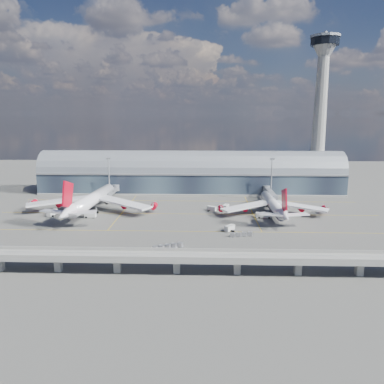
{
  "coord_description": "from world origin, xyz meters",
  "views": [
    {
      "loc": [
        8.87,
        -171.5,
        52.09
      ],
      "look_at": [
        2.9,
        10.0,
        14.0
      ],
      "focal_mm": 35.0,
      "sensor_mm": 36.0,
      "label": 1
    }
  ],
  "objects_px": {
    "airliner_right": "(274,206)",
    "cargo_train_0": "(92,253)",
    "floodlight_mast_left": "(109,177)",
    "service_truck_1": "(90,215)",
    "service_truck_4": "(226,207)",
    "service_truck_2": "(264,215)",
    "floodlight_mast_right": "(271,178)",
    "airliner_left": "(91,200)",
    "service_truck_0": "(52,213)",
    "cargo_train_1": "(168,247)",
    "service_truck_5": "(212,209)",
    "cargo_train_2": "(241,234)",
    "service_truck_3": "(230,228)",
    "control_tower": "(320,114)"
  },
  "relations": [
    {
      "from": "service_truck_3",
      "to": "cargo_train_1",
      "type": "xyz_separation_m",
      "value": [
        -25.86,
        -23.62,
        -0.46
      ]
    },
    {
      "from": "service_truck_2",
      "to": "control_tower",
      "type": "bearing_deg",
      "value": -32.53
    },
    {
      "from": "service_truck_2",
      "to": "service_truck_3",
      "type": "distance_m",
      "value": 29.08
    },
    {
      "from": "floodlight_mast_right",
      "to": "service_truck_5",
      "type": "xyz_separation_m",
      "value": [
        -36.87,
        -28.1,
        -12.35
      ]
    },
    {
      "from": "service_truck_1",
      "to": "service_truck_4",
      "type": "relative_size",
      "value": 1.01
    },
    {
      "from": "floodlight_mast_right",
      "to": "airliner_right",
      "type": "height_order",
      "value": "floodlight_mast_right"
    },
    {
      "from": "cargo_train_1",
      "to": "service_truck_2",
      "type": "bearing_deg",
      "value": -19.74
    },
    {
      "from": "service_truck_1",
      "to": "cargo_train_0",
      "type": "relative_size",
      "value": 0.76
    },
    {
      "from": "service_truck_4",
      "to": "service_truck_5",
      "type": "xyz_separation_m",
      "value": [
        -7.74,
        -2.07,
        -0.22
      ]
    },
    {
      "from": "airliner_right",
      "to": "service_truck_2",
      "type": "bearing_deg",
      "value": -133.81
    },
    {
      "from": "floodlight_mast_left",
      "to": "airliner_right",
      "type": "bearing_deg",
      "value": -20.25
    },
    {
      "from": "control_tower",
      "to": "floodlight_mast_right",
      "type": "xyz_separation_m",
      "value": [
        -35.0,
        -28.0,
        -38.0
      ]
    },
    {
      "from": "airliner_right",
      "to": "cargo_train_2",
      "type": "distance_m",
      "value": 41.63
    },
    {
      "from": "airliner_right",
      "to": "cargo_train_2",
      "type": "height_order",
      "value": "airliner_right"
    },
    {
      "from": "service_truck_5",
      "to": "airliner_left",
      "type": "bearing_deg",
      "value": 125.69
    },
    {
      "from": "floodlight_mast_left",
      "to": "service_truck_2",
      "type": "xyz_separation_m",
      "value": [
        89.43,
        -41.64,
        -12.13
      ]
    },
    {
      "from": "floodlight_mast_left",
      "to": "airliner_left",
      "type": "height_order",
      "value": "floodlight_mast_left"
    },
    {
      "from": "airliner_right",
      "to": "cargo_train_0",
      "type": "bearing_deg",
      "value": -144.01
    },
    {
      "from": "service_truck_3",
      "to": "cargo_train_0",
      "type": "bearing_deg",
      "value": -111.31
    },
    {
      "from": "control_tower",
      "to": "service_truck_1",
      "type": "height_order",
      "value": "control_tower"
    },
    {
      "from": "service_truck_0",
      "to": "cargo_train_1",
      "type": "bearing_deg",
      "value": -26.77
    },
    {
      "from": "floodlight_mast_right",
      "to": "service_truck_2",
      "type": "xyz_separation_m",
      "value": [
        -10.57,
        -41.64,
        -12.13
      ]
    },
    {
      "from": "airliner_left",
      "to": "cargo_train_0",
      "type": "relative_size",
      "value": 10.02
    },
    {
      "from": "service_truck_2",
      "to": "airliner_right",
      "type": "bearing_deg",
      "value": -41.61
    },
    {
      "from": "floodlight_mast_left",
      "to": "service_truck_2",
      "type": "height_order",
      "value": "floodlight_mast_left"
    },
    {
      "from": "control_tower",
      "to": "airliner_right",
      "type": "xyz_separation_m",
      "value": [
        -39.68,
        -63.17,
        -46.64
      ]
    },
    {
      "from": "floodlight_mast_left",
      "to": "service_truck_3",
      "type": "distance_m",
      "value": 95.91
    },
    {
      "from": "service_truck_2",
      "to": "service_truck_5",
      "type": "bearing_deg",
      "value": 63.42
    },
    {
      "from": "service_truck_2",
      "to": "airliner_left",
      "type": "bearing_deg",
      "value": 85.37
    },
    {
      "from": "service_truck_0",
      "to": "service_truck_3",
      "type": "bearing_deg",
      "value": -5.29
    },
    {
      "from": "airliner_left",
      "to": "service_truck_0",
      "type": "distance_m",
      "value": 20.46
    },
    {
      "from": "airliner_right",
      "to": "cargo_train_1",
      "type": "xyz_separation_m",
      "value": [
        -50.61,
        -52.23,
        -4.1
      ]
    },
    {
      "from": "airliner_right",
      "to": "cargo_train_2",
      "type": "relative_size",
      "value": 5.84
    },
    {
      "from": "cargo_train_0",
      "to": "floodlight_mast_left",
      "type": "bearing_deg",
      "value": 21.77
    },
    {
      "from": "service_truck_5",
      "to": "cargo_train_1",
      "type": "xyz_separation_m",
      "value": [
        -18.42,
        -59.3,
        -0.39
      ]
    },
    {
      "from": "control_tower",
      "to": "service_truck_0",
      "type": "relative_size",
      "value": 14.1
    },
    {
      "from": "floodlight_mast_left",
      "to": "service_truck_4",
      "type": "xyz_separation_m",
      "value": [
        70.87,
        -26.03,
        -12.13
      ]
    },
    {
      "from": "service_truck_3",
      "to": "cargo_train_2",
      "type": "height_order",
      "value": "service_truck_3"
    },
    {
      "from": "airliner_right",
      "to": "service_truck_1",
      "type": "height_order",
      "value": "airliner_right"
    },
    {
      "from": "service_truck_0",
      "to": "cargo_train_2",
      "type": "xyz_separation_m",
      "value": [
        95.32,
        -30.6,
        -0.61
      ]
    },
    {
      "from": "floodlight_mast_left",
      "to": "service_truck_5",
      "type": "height_order",
      "value": "floodlight_mast_left"
    },
    {
      "from": "control_tower",
      "to": "cargo_train_2",
      "type": "height_order",
      "value": "control_tower"
    },
    {
      "from": "service_truck_0",
      "to": "service_truck_3",
      "type": "height_order",
      "value": "service_truck_0"
    },
    {
      "from": "service_truck_0",
      "to": "floodlight_mast_right",
      "type": "bearing_deg",
      "value": 27.68
    },
    {
      "from": "service_truck_4",
      "to": "cargo_train_1",
      "type": "height_order",
      "value": "service_truck_4"
    },
    {
      "from": "airliner_right",
      "to": "service_truck_3",
      "type": "distance_m",
      "value": 38.0
    },
    {
      "from": "cargo_train_0",
      "to": "service_truck_1",
      "type": "bearing_deg",
      "value": 29.14
    },
    {
      "from": "service_truck_3",
      "to": "cargo_train_1",
      "type": "height_order",
      "value": "service_truck_3"
    },
    {
      "from": "service_truck_3",
      "to": "cargo_train_2",
      "type": "distance_m",
      "value": 8.85
    },
    {
      "from": "airliner_left",
      "to": "cargo_train_1",
      "type": "bearing_deg",
      "value": -45.29
    }
  ]
}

